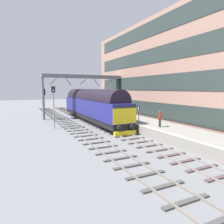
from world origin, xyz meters
TOP-DOWN VIEW (x-y plane):
  - ground_plane at (0.00, 0.00)m, footprint 140.00×140.00m
  - track_main at (0.00, -0.00)m, footprint 2.50×60.00m
  - track_adjacent_west at (-3.60, 0.00)m, footprint 2.50×60.00m
  - station_platform at (3.60, 0.00)m, footprint 4.00×44.00m
  - station_building at (9.13, -2.49)m, footprint 4.64×43.51m
  - diesel_locomotive at (0.00, 6.64)m, footprint 2.74×19.68m
  - signal_post_near at (-5.72, 4.02)m, footprint 0.44×0.22m
  - signal_post_mid at (-5.72, 12.42)m, footprint 0.44×0.22m
  - platform_number_sign at (1.97, -2.48)m, footprint 0.10×0.44m
  - waiting_passenger at (2.86, -4.91)m, footprint 0.38×0.51m
  - overhead_footbridge at (0.25, 11.38)m, footprint 12.90×2.00m

SIDE VIEW (x-z plane):
  - ground_plane at x=0.00m, z-range 0.00..0.00m
  - track_main at x=0.00m, z-range -0.02..0.13m
  - track_adjacent_west at x=-3.60m, z-range -0.02..0.13m
  - station_platform at x=3.60m, z-range 0.00..1.01m
  - waiting_passenger at x=2.86m, z-range 1.17..2.81m
  - platform_number_sign at x=1.97m, z-range 1.32..3.15m
  - diesel_locomotive at x=0.00m, z-range 0.15..4.83m
  - signal_post_mid at x=-5.72m, z-range 0.66..5.35m
  - signal_post_near at x=-5.72m, z-range 0.58..5.60m
  - overhead_footbridge at x=0.25m, z-range 2.81..9.72m
  - station_building at x=9.13m, z-range 0.00..14.24m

